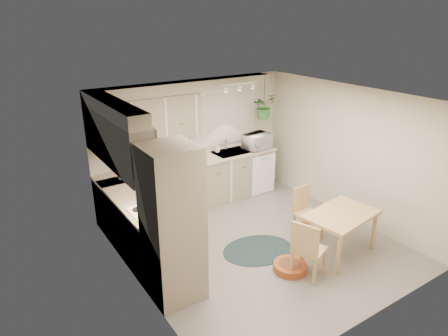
{
  "coord_description": "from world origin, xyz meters",
  "views": [
    {
      "loc": [
        -3.55,
        -4.4,
        3.53
      ],
      "look_at": [
        -0.29,
        0.55,
        1.22
      ],
      "focal_mm": 32.0,
      "sensor_mm": 36.0,
      "label": 1
    }
  ],
  "objects_px": {
    "braided_rug": "(258,250)",
    "chair_left": "(309,248)",
    "chair_back": "(309,213)",
    "pet_bed": "(290,267)",
    "microwave": "(257,140)",
    "dining_table": "(339,233)"
  },
  "relations": [
    {
      "from": "dining_table",
      "to": "chair_back",
      "type": "xyz_separation_m",
      "value": [
        -0.04,
        0.63,
        0.08
      ]
    },
    {
      "from": "braided_rug",
      "to": "microwave",
      "type": "xyz_separation_m",
      "value": [
        1.38,
        1.85,
        1.12
      ]
    },
    {
      "from": "dining_table",
      "to": "chair_back",
      "type": "height_order",
      "value": "chair_back"
    },
    {
      "from": "dining_table",
      "to": "chair_left",
      "type": "bearing_deg",
      "value": -168.96
    },
    {
      "from": "chair_left",
      "to": "braided_rug",
      "type": "xyz_separation_m",
      "value": [
        -0.2,
        0.89,
        -0.44
      ]
    },
    {
      "from": "dining_table",
      "to": "braided_rug",
      "type": "height_order",
      "value": "dining_table"
    },
    {
      "from": "dining_table",
      "to": "microwave",
      "type": "relative_size",
      "value": 1.99
    },
    {
      "from": "chair_back",
      "to": "pet_bed",
      "type": "xyz_separation_m",
      "value": [
        -0.9,
        -0.57,
        -0.37
      ]
    },
    {
      "from": "pet_bed",
      "to": "chair_left",
      "type": "bearing_deg",
      "value": -56.68
    },
    {
      "from": "chair_left",
      "to": "braided_rug",
      "type": "bearing_deg",
      "value": 171.49
    },
    {
      "from": "microwave",
      "to": "braided_rug",
      "type": "bearing_deg",
      "value": -136.3
    },
    {
      "from": "dining_table",
      "to": "pet_bed",
      "type": "xyz_separation_m",
      "value": [
        -0.94,
        0.06,
        -0.29
      ]
    },
    {
      "from": "dining_table",
      "to": "chair_back",
      "type": "bearing_deg",
      "value": 93.74
    },
    {
      "from": "pet_bed",
      "to": "microwave",
      "type": "distance_m",
      "value": 3.05
    },
    {
      "from": "braided_rug",
      "to": "microwave",
      "type": "bearing_deg",
      "value": 53.27
    },
    {
      "from": "dining_table",
      "to": "pet_bed",
      "type": "distance_m",
      "value": 0.98
    },
    {
      "from": "chair_left",
      "to": "pet_bed",
      "type": "height_order",
      "value": "chair_left"
    },
    {
      "from": "braided_rug",
      "to": "chair_left",
      "type": "bearing_deg",
      "value": -77.25
    },
    {
      "from": "chair_left",
      "to": "chair_back",
      "type": "distance_m",
      "value": 1.09
    },
    {
      "from": "dining_table",
      "to": "pet_bed",
      "type": "height_order",
      "value": "dining_table"
    },
    {
      "from": "chair_left",
      "to": "dining_table",
      "type": "bearing_deg",
      "value": 79.78
    },
    {
      "from": "chair_back",
      "to": "pet_bed",
      "type": "distance_m",
      "value": 1.13
    }
  ]
}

